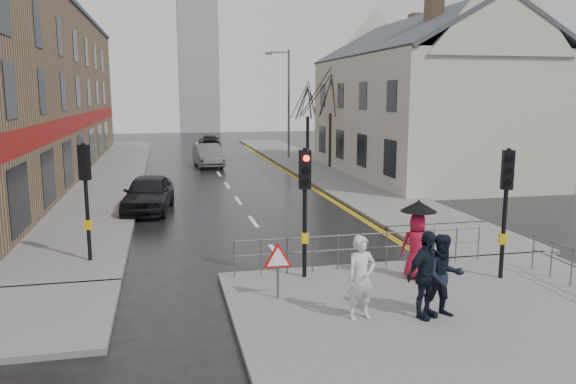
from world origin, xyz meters
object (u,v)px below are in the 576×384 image
pedestrian_a (361,278)px  car_parked (148,193)px  pedestrian_b (444,276)px  car_mid (208,155)px  pedestrian_d (426,275)px  pedestrian_with_umbrella (417,236)px

pedestrian_a → car_parked: 13.96m
pedestrian_a → pedestrian_b: (1.75, -0.29, 0.00)m
car_parked → car_mid: size_ratio=0.98×
pedestrian_a → pedestrian_d: pedestrian_d is taller
pedestrian_b → pedestrian_d: size_ratio=0.96×
pedestrian_a → pedestrian_with_umbrella: size_ratio=0.88×
pedestrian_a → pedestrian_b: pedestrian_b is taller
pedestrian_b → pedestrian_d: pedestrian_d is taller
car_mid → pedestrian_a: bearing=-91.8°
pedestrian_b → pedestrian_d: (-0.39, 0.05, 0.04)m
pedestrian_a → car_mid: pedestrian_a is taller
pedestrian_b → pedestrian_d: 0.39m
pedestrian_a → car_parked: size_ratio=0.40×
pedestrian_with_umbrella → pedestrian_d: bearing=-111.4°
pedestrian_b → pedestrian_with_umbrella: pedestrian_with_umbrella is taller
pedestrian_with_umbrella → pedestrian_d: size_ratio=1.08×
pedestrian_with_umbrella → pedestrian_b: bearing=-103.0°
pedestrian_b → pedestrian_with_umbrella: bearing=80.7°
car_parked → pedestrian_d: bearing=-58.1°
pedestrian_b → pedestrian_with_umbrella: 2.59m
pedestrian_a → pedestrian_d: bearing=-18.9°
pedestrian_with_umbrella → car_mid: bearing=97.5°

